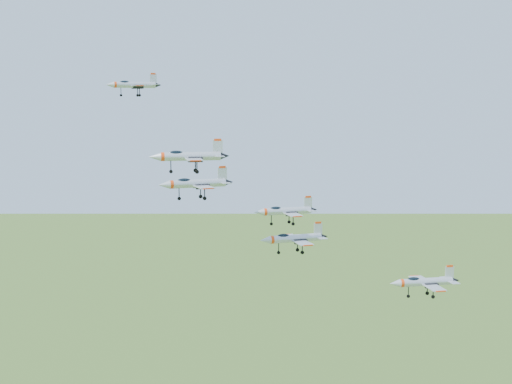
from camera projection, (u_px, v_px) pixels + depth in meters
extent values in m
cylinder|color=silver|center=(135.00, 85.00, 133.63)|extent=(7.84, 2.85, 1.12)
cone|color=silver|center=(110.00, 85.00, 132.04)|extent=(1.77, 1.45, 1.12)
cone|color=black|center=(158.00, 85.00, 135.15)|extent=(1.40, 1.20, 0.96)
ellipsoid|color=black|center=(124.00, 82.00, 132.93)|extent=(2.04, 1.22, 0.71)
cube|color=silver|center=(138.00, 86.00, 131.46)|extent=(2.80, 4.16, 0.12)
cube|color=silver|center=(133.00, 86.00, 135.97)|extent=(2.80, 4.16, 0.12)
cube|color=silver|center=(153.00, 79.00, 134.69)|extent=(1.29, 0.39, 1.82)
cube|color=#F04110|center=(153.00, 74.00, 134.57)|extent=(0.95, 0.33, 0.30)
cylinder|color=silver|center=(191.00, 156.00, 118.80)|extent=(10.06, 2.13, 1.44)
cone|color=silver|center=(155.00, 157.00, 117.67)|extent=(2.09, 1.58, 1.44)
cone|color=black|center=(225.00, 156.00, 119.89)|extent=(1.63, 1.33, 1.23)
ellipsoid|color=black|center=(176.00, 153.00, 118.27)|extent=(2.51, 1.20, 0.92)
cube|color=silver|center=(194.00, 159.00, 115.85)|extent=(2.88, 5.05, 0.16)
cube|color=silver|center=(190.00, 157.00, 121.90)|extent=(2.88, 5.05, 0.16)
cube|color=silver|center=(218.00, 147.00, 119.47)|extent=(1.67, 0.25, 2.33)
cube|color=#F04110|center=(218.00, 140.00, 119.32)|extent=(1.23, 0.24, 0.39)
cylinder|color=silver|center=(198.00, 183.00, 103.79)|extent=(8.42, 3.19, 1.21)
cone|color=silver|center=(164.00, 185.00, 102.01)|extent=(1.92, 1.58, 1.21)
cone|color=black|center=(229.00, 182.00, 105.51)|extent=(1.51, 1.31, 1.03)
ellipsoid|color=black|center=(184.00, 181.00, 103.01)|extent=(2.20, 1.34, 0.77)
cube|color=silver|center=(204.00, 187.00, 101.47)|extent=(3.06, 4.49, 0.13)
cube|color=silver|center=(194.00, 183.00, 106.30)|extent=(3.06, 4.49, 0.13)
cube|color=silver|center=(222.00, 174.00, 104.99)|extent=(1.38, 0.44, 1.95)
cube|color=#F04110|center=(222.00, 167.00, 104.86)|extent=(1.02, 0.37, 0.33)
cylinder|color=silver|center=(296.00, 238.00, 129.29)|extent=(9.83, 3.27, 1.41)
cone|color=silver|center=(265.00, 240.00, 127.48)|extent=(2.18, 1.76, 1.41)
cone|color=black|center=(324.00, 236.00, 131.03)|extent=(1.72, 1.47, 1.20)
ellipsoid|color=black|center=(283.00, 236.00, 128.49)|extent=(2.53, 1.45, 0.89)
cube|color=silver|center=(303.00, 243.00, 126.53)|extent=(3.36, 5.16, 0.15)
cube|color=silver|center=(291.00, 237.00, 132.25)|extent=(3.36, 5.16, 0.15)
cube|color=silver|center=(318.00, 229.00, 130.48)|extent=(1.62, 0.44, 2.27)
cube|color=#F04110|center=(318.00, 223.00, 130.33)|extent=(1.20, 0.38, 0.38)
cylinder|color=silver|center=(287.00, 211.00, 111.10)|extent=(7.79, 2.44, 1.11)
cone|color=silver|center=(259.00, 212.00, 109.76)|extent=(1.71, 1.37, 1.11)
cone|color=black|center=(314.00, 210.00, 112.40)|extent=(1.35, 1.14, 0.95)
ellipsoid|color=black|center=(276.00, 209.00, 110.50)|extent=(2.00, 1.12, 0.71)
cube|color=silver|center=(293.00, 215.00, 108.90)|extent=(2.60, 4.06, 0.12)
cube|color=silver|center=(283.00, 210.00, 113.46)|extent=(2.60, 4.06, 0.12)
cube|color=silver|center=(308.00, 203.00, 111.98)|extent=(1.28, 0.33, 1.80)
cube|color=#F04110|center=(308.00, 197.00, 111.86)|extent=(0.95, 0.28, 0.30)
cylinder|color=silver|center=(426.00, 282.00, 126.40)|extent=(9.86, 2.11, 1.41)
cone|color=silver|center=(395.00, 283.00, 125.28)|extent=(2.05, 1.55, 1.41)
cone|color=black|center=(455.00, 280.00, 127.48)|extent=(1.60, 1.31, 1.20)
ellipsoid|color=black|center=(413.00, 280.00, 125.88)|extent=(2.46, 1.18, 0.90)
cube|color=silver|center=(434.00, 288.00, 123.51)|extent=(2.84, 4.95, 0.15)
cube|color=silver|center=(420.00, 279.00, 129.44)|extent=(2.84, 4.95, 0.15)
cube|color=silver|center=(450.00, 273.00, 127.07)|extent=(1.64, 0.25, 2.28)
cube|color=#F04110|center=(450.00, 266.00, 126.92)|extent=(1.20, 0.24, 0.38)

